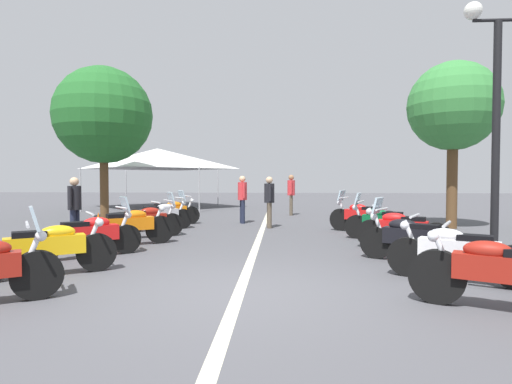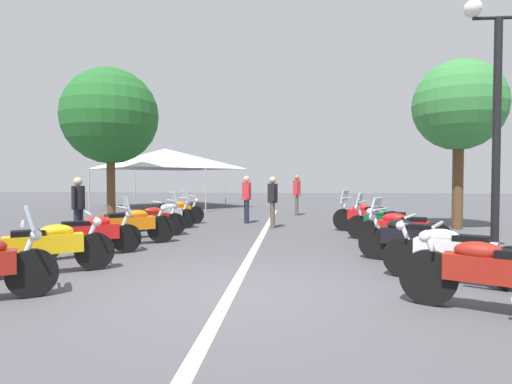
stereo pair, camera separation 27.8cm
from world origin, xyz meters
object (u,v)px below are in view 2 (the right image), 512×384
object	(u,v)px
motorcycle_left_row_5	(164,215)
street_lamp_twin_globe	(498,83)
motorcycle_right_row_5	(366,216)
bystander_3	(297,192)
motorcycle_right_row_3	(402,230)
bystander_2	(247,196)
motorcycle_left_row_3	(130,225)
motorcycle_right_row_0	(494,274)
motorcycle_left_row_1	(46,247)
bystander_0	(78,204)
event_tent	(165,159)
motorcycle_left_row_6	(174,212)
motorcycle_right_row_4	(384,222)
roadside_tree_1	(459,106)
motorcycle_right_row_1	(453,253)
motorcycle_left_row_2	(89,234)
motorcycle_right_row_2	(409,238)
traffic_cone_0	(103,223)
roadside_tree_0	(110,116)
bystander_1	(273,198)
motorcycle_left_row_4	(147,220)

from	to	relation	value
motorcycle_left_row_5	street_lamp_twin_globe	xyz separation A→B (m)	(-4.30, -7.60, 2.83)
motorcycle_right_row_5	bystander_3	size ratio (longest dim) A/B	1.07
motorcycle_left_row_5	motorcycle_right_row_3	bearing A→B (deg)	-63.90
motorcycle_left_row_5	bystander_3	distance (m)	6.72
motorcycle_right_row_5	bystander_2	xyz separation A→B (m)	(2.18, 3.73, 0.50)
motorcycle_left_row_3	motorcycle_right_row_0	xyz separation A→B (m)	(-4.37, -6.10, 0.00)
motorcycle_left_row_1	bystander_0	size ratio (longest dim) A/B	1.17
motorcycle_right_row_0	street_lamp_twin_globe	xyz separation A→B (m)	(2.96, -1.40, 2.82)
bystander_2	event_tent	distance (m)	9.35
street_lamp_twin_globe	bystander_0	xyz separation A→B (m)	(1.97, 9.07, -2.36)
motorcycle_left_row_6	bystander_0	distance (m)	3.96
motorcycle_left_row_5	motorcycle_right_row_4	world-z (taller)	motorcycle_left_row_5
motorcycle_left_row_5	motorcycle_right_row_4	xyz separation A→B (m)	(-1.62, -6.21, -0.00)
motorcycle_left_row_5	roadside_tree_1	world-z (taller)	roadside_tree_1
motorcycle_right_row_4	roadside_tree_1	size ratio (longest dim) A/B	0.36
motorcycle_left_row_1	motorcycle_right_row_1	bearing A→B (deg)	-34.38
motorcycle_right_row_3	street_lamp_twin_globe	xyz separation A→B (m)	(-1.24, -1.32, 2.83)
motorcycle_right_row_0	street_lamp_twin_globe	size ratio (longest dim) A/B	0.40
motorcycle_left_row_2	motorcycle_right_row_2	xyz separation A→B (m)	(-0.09, -6.19, 0.00)
bystander_2	bystander_3	bearing A→B (deg)	-137.86
motorcycle_left_row_2	event_tent	bearing A→B (deg)	61.12
traffic_cone_0	motorcycle_right_row_4	bearing A→B (deg)	-95.67
motorcycle_right_row_1	bystander_0	distance (m)	8.52
motorcycle_left_row_6	motorcycle_right_row_3	xyz separation A→B (m)	(-4.42, -6.38, 0.01)
bystander_0	motorcycle_right_row_4	bearing A→B (deg)	5.18
traffic_cone_0	roadside_tree_0	world-z (taller)	roadside_tree_0
motorcycle_left_row_2	bystander_0	world-z (taller)	bystander_0
motorcycle_left_row_1	bystander_1	distance (m)	7.45
motorcycle_left_row_1	event_tent	size ratio (longest dim) A/B	0.29
motorcycle_right_row_3	motorcycle_right_row_5	distance (m)	2.95
motorcycle_left_row_1	street_lamp_twin_globe	xyz separation A→B (m)	(1.58, -7.68, 2.83)
motorcycle_right_row_0	roadside_tree_1	xyz separation A→B (m)	(8.26, -2.79, 3.32)
motorcycle_right_row_4	event_tent	size ratio (longest dim) A/B	0.29
event_tent	roadside_tree_0	bearing A→B (deg)	178.85
motorcycle_left_row_2	motorcycle_left_row_5	xyz separation A→B (m)	(4.31, -0.15, 0.00)
roadside_tree_0	bystander_3	bearing A→B (deg)	-73.63
motorcycle_left_row_1	bystander_2	bearing A→B (deg)	38.64
roadside_tree_0	event_tent	distance (m)	6.52
bystander_2	roadside_tree_0	distance (m)	6.32
motorcycle_left_row_5	motorcycle_right_row_1	size ratio (longest dim) A/B	0.92
motorcycle_left_row_6	bystander_3	bearing A→B (deg)	11.77
motorcycle_left_row_4	motorcycle_left_row_2	bearing A→B (deg)	-129.70
motorcycle_left_row_4	motorcycle_right_row_1	size ratio (longest dim) A/B	0.98
motorcycle_left_row_4	motorcycle_left_row_5	world-z (taller)	motorcycle_left_row_4
motorcycle_left_row_2	motorcycle_right_row_5	size ratio (longest dim) A/B	0.93
motorcycle_right_row_2	traffic_cone_0	distance (m)	8.39
motorcycle_left_row_2	motorcycle_left_row_1	bearing A→B (deg)	-128.00
traffic_cone_0	motorcycle_left_row_5	bearing A→B (deg)	-61.21
motorcycle_left_row_5	bystander_2	world-z (taller)	bystander_2
motorcycle_left_row_4	motorcycle_left_row_1	bearing A→B (deg)	-127.11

